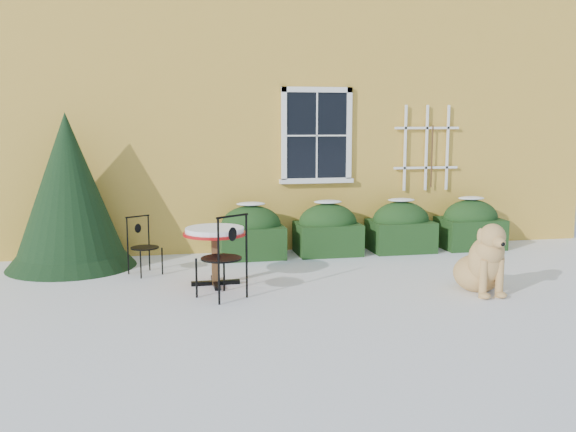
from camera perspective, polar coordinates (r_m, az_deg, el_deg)
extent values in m
plane|color=white|center=(8.23, 1.41, -7.22)|extent=(80.00, 80.00, 0.00)
cube|color=#F1BC46|center=(14.85, -4.76, 11.42)|extent=(12.00, 8.00, 6.00)
cube|color=black|center=(11.02, 2.56, 7.15)|extent=(1.05, 0.03, 1.45)
cube|color=white|center=(11.02, 2.60, 11.16)|extent=(1.23, 0.06, 0.09)
cube|color=white|center=(11.05, 2.54, 3.16)|extent=(1.23, 0.06, 0.09)
cube|color=white|center=(10.88, -0.37, 7.15)|extent=(0.09, 0.06, 1.63)
cube|color=white|center=(11.16, 5.43, 7.14)|extent=(0.09, 0.06, 1.63)
cube|color=white|center=(11.00, 2.58, 7.15)|extent=(0.02, 0.02, 1.45)
cube|color=white|center=(11.00, 2.58, 7.15)|extent=(1.05, 0.02, 0.02)
cube|color=white|center=(11.05, 2.54, 3.13)|extent=(1.29, 0.14, 0.07)
cube|color=white|center=(11.50, 10.37, 5.96)|extent=(0.04, 0.03, 1.50)
cube|color=white|center=(11.66, 12.20, 5.94)|extent=(0.04, 0.03, 1.50)
cube|color=white|center=(11.82, 13.99, 5.91)|extent=(0.04, 0.03, 1.50)
cube|color=white|center=(11.68, 12.15, 4.22)|extent=(1.20, 0.03, 0.04)
cube|color=white|center=(11.65, 12.26, 7.66)|extent=(1.20, 0.03, 0.04)
cylinder|color=#472D19|center=(11.69, 12.67, 5.19)|extent=(0.02, 0.02, 1.10)
cube|color=black|center=(10.56, -3.29, -2.26)|extent=(1.05, 0.80, 0.52)
ellipsoid|color=black|center=(10.52, -3.30, -0.87)|extent=(1.00, 0.72, 0.67)
ellipsoid|color=white|center=(10.47, -3.32, 1.08)|extent=(0.47, 0.32, 0.06)
cube|color=black|center=(10.82, 3.54, -2.01)|extent=(1.05, 0.80, 0.52)
ellipsoid|color=black|center=(10.78, 3.55, -0.64)|extent=(1.00, 0.72, 0.67)
ellipsoid|color=white|center=(10.73, 3.57, 1.26)|extent=(0.47, 0.32, 0.06)
cube|color=black|center=(11.23, 9.96, -1.74)|extent=(1.05, 0.80, 0.52)
ellipsoid|color=black|center=(11.19, 9.99, -0.42)|extent=(1.00, 0.72, 0.67)
ellipsoid|color=white|center=(11.14, 10.04, 1.41)|extent=(0.47, 0.32, 0.06)
cube|color=black|center=(11.76, 15.86, -1.47)|extent=(1.05, 0.80, 0.52)
ellipsoid|color=black|center=(11.72, 15.91, -0.21)|extent=(1.00, 0.72, 0.67)
ellipsoid|color=white|center=(11.68, 15.99, 1.54)|extent=(0.47, 0.32, 0.06)
cone|color=black|center=(10.34, -18.77, -1.24)|extent=(1.95, 1.95, 1.13)
cone|color=black|center=(10.26, -18.93, 2.15)|extent=(1.74, 1.74, 2.35)
cube|color=black|center=(8.88, -6.46, -5.91)|extent=(0.67, 0.08, 0.06)
cube|color=black|center=(8.88, -6.46, -5.91)|extent=(0.08, 0.67, 0.06)
cube|color=brown|center=(8.81, -6.49, -3.84)|extent=(0.10, 0.10, 0.71)
cylinder|color=#A90E0F|center=(8.74, -6.53, -1.56)|extent=(0.86, 0.86, 0.04)
cylinder|color=white|center=(8.73, -6.53, -1.25)|extent=(0.80, 0.80, 0.07)
cylinder|color=black|center=(8.50, -5.71, -4.99)|extent=(0.03, 0.03, 0.51)
cylinder|color=black|center=(8.23, -8.14, -5.48)|extent=(0.03, 0.03, 0.51)
cylinder|color=black|center=(8.17, -3.68, -5.52)|extent=(0.03, 0.03, 0.51)
cylinder|color=black|center=(7.88, -6.15, -6.06)|extent=(0.03, 0.03, 0.51)
cylinder|color=black|center=(8.13, -5.95, -3.77)|extent=(0.52, 0.52, 0.02)
cylinder|color=black|center=(8.05, -3.72, -1.82)|extent=(0.03, 0.03, 0.56)
cylinder|color=black|center=(7.77, -6.21, -2.24)|extent=(0.03, 0.03, 0.56)
cylinder|color=black|center=(7.86, -4.97, -0.01)|extent=(0.43, 0.30, 0.03)
ellipsoid|color=black|center=(7.90, -4.95, -1.63)|extent=(0.13, 0.10, 0.18)
cylinder|color=black|center=(9.37, -12.96, -4.25)|extent=(0.02, 0.02, 0.40)
cylinder|color=black|center=(9.54, -11.12, -3.96)|extent=(0.02, 0.02, 0.40)
cylinder|color=black|center=(9.67, -14.01, -3.89)|extent=(0.02, 0.02, 0.40)
cylinder|color=black|center=(9.84, -12.21, -3.62)|extent=(0.02, 0.02, 0.40)
cylinder|color=black|center=(9.56, -12.61, -2.76)|extent=(0.41, 0.41, 0.02)
cylinder|color=black|center=(9.59, -14.10, -1.45)|extent=(0.02, 0.02, 0.44)
cylinder|color=black|center=(9.76, -12.29, -1.21)|extent=(0.02, 0.02, 0.44)
cylinder|color=black|center=(9.64, -13.23, -0.03)|extent=(0.34, 0.22, 0.02)
ellipsoid|color=black|center=(9.66, -13.20, -1.07)|extent=(0.10, 0.08, 0.14)
ellipsoid|color=tan|center=(8.88, 16.46, -4.91)|extent=(0.62, 0.68, 0.50)
ellipsoid|color=tan|center=(8.64, 17.20, -3.79)|extent=(0.47, 0.43, 0.62)
sphere|color=tan|center=(8.55, 17.45, -3.00)|extent=(0.38, 0.38, 0.38)
cylinder|color=tan|center=(8.50, 16.96, -5.38)|extent=(0.10, 0.10, 0.49)
cylinder|color=tan|center=(8.60, 18.29, -5.27)|extent=(0.10, 0.10, 0.49)
ellipsoid|color=tan|center=(8.50, 17.08, -6.78)|extent=(0.13, 0.17, 0.08)
ellipsoid|color=tan|center=(8.60, 18.41, -6.66)|extent=(0.13, 0.17, 0.08)
cylinder|color=tan|center=(8.53, 17.50, -2.57)|extent=(0.23, 0.28, 0.27)
sphere|color=tan|center=(8.46, 17.72, -1.74)|extent=(0.33, 0.33, 0.33)
ellipsoid|color=tan|center=(8.34, 18.19, -2.22)|extent=(0.15, 0.25, 0.14)
sphere|color=black|center=(8.25, 18.56, -2.39)|extent=(0.06, 0.06, 0.06)
ellipsoid|color=tan|center=(8.43, 16.74, -1.73)|extent=(0.08, 0.11, 0.20)
ellipsoid|color=tan|center=(8.57, 18.40, -1.65)|extent=(0.08, 0.11, 0.20)
cylinder|color=tan|center=(9.22, 16.83, -5.44)|extent=(0.27, 0.39, 0.09)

